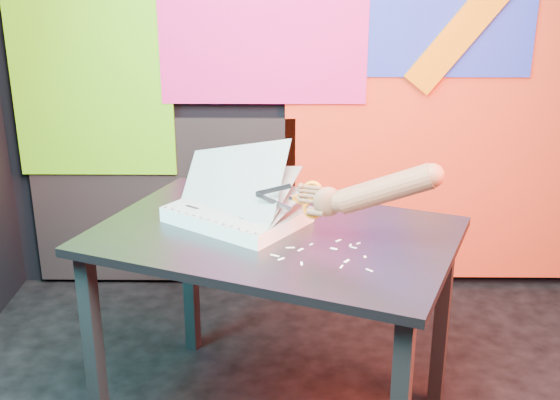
{
  "coord_description": "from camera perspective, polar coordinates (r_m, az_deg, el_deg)",
  "views": [
    {
      "loc": [
        -0.14,
        -1.78,
        1.64
      ],
      "look_at": [
        -0.16,
        0.35,
        0.87
      ],
      "focal_mm": 45.0,
      "sensor_mm": 36.0,
      "label": 1
    }
  ],
  "objects": [
    {
      "name": "room",
      "position": [
        1.81,
        5.08,
        10.58
      ],
      "size": [
        3.01,
        3.01,
        2.71
      ],
      "color": "black",
      "rests_on": "ground"
    },
    {
      "name": "backdrop",
      "position": [
        3.32,
        4.09,
        7.98
      ],
      "size": [
        2.88,
        0.05,
        2.08
      ],
      "color": "#EF3A1C",
      "rests_on": "ground"
    },
    {
      "name": "work_table",
      "position": [
        2.36,
        -0.48,
        -4.7
      ],
      "size": [
        1.37,
        1.16,
        0.75
      ],
      "rotation": [
        0.0,
        0.0,
        -0.38
      ],
      "color": "#262626",
      "rests_on": "ground"
    },
    {
      "name": "printout_stack",
      "position": [
        2.41,
        -3.53,
        -1.05
      ],
      "size": [
        0.53,
        0.5,
        0.32
      ],
      "rotation": [
        0.0,
        0.0,
        -0.62
      ],
      "color": "white",
      "rests_on": "work_table"
    },
    {
      "name": "scissors",
      "position": [
        2.21,
        2.29,
        0.03
      ],
      "size": [
        0.22,
        0.08,
        0.13
      ],
      "rotation": [
        0.0,
        0.0,
        -0.31
      ],
      "color": "silver",
      "rests_on": "printout_stack"
    },
    {
      "name": "hand_forearm",
      "position": [
        2.15,
        7.79,
        0.73
      ],
      "size": [
        0.42,
        0.17,
        0.2
      ],
      "rotation": [
        0.0,
        0.0,
        -0.31
      ],
      "color": "brown",
      "rests_on": "work_table"
    },
    {
      "name": "paper_clippings",
      "position": [
        2.18,
        3.16,
        -4.23
      ],
      "size": [
        0.3,
        0.25,
        0.0
      ],
      "color": "white",
      "rests_on": "work_table"
    }
  ]
}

